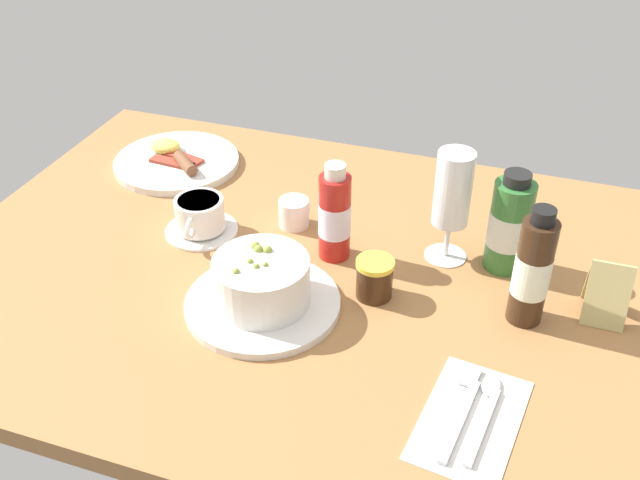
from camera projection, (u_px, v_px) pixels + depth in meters
The scene contains 12 objects.
ground_plane at pixel (289, 272), 116.63cm from camera, with size 110.00×84.00×3.00cm, color #9E6B3D.
porridge_bowl at pixel (263, 286), 105.17cm from camera, with size 22.59×22.59×8.99cm.
cutlery_setting at pixel (472, 416), 90.01cm from camera, with size 13.51×19.99×0.90cm.
coffee_cup at pixel (200, 217), 121.69cm from camera, with size 12.11×12.87×6.20cm.
creamer_jug at pixel (294, 212), 123.71cm from camera, with size 6.17×5.13×5.43cm.
wine_glass at pixel (453, 194), 111.13cm from camera, with size 6.65×6.65×18.50cm.
jam_jar at pixel (374, 278), 107.83cm from camera, with size 5.64×5.64×6.22cm.
sauce_bottle_brown at pixel (532, 271), 100.65cm from camera, with size 5.06×5.06×18.30cm.
sauce_bottle_green at pixel (509, 225), 111.36cm from camera, with size 6.39×6.39×16.46cm.
sauce_bottle_red at pixel (335, 216), 113.84cm from camera, with size 5.08×5.08×16.30cm.
breakfast_plate at pixel (176, 161), 141.68cm from camera, with size 23.72×23.72×3.70cm.
menu_card at pixel (608, 290), 103.48cm from camera, with size 5.86×6.82×9.11cm.
Camera 1 is at (34.60, -86.39, 69.16)cm, focal length 41.53 mm.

